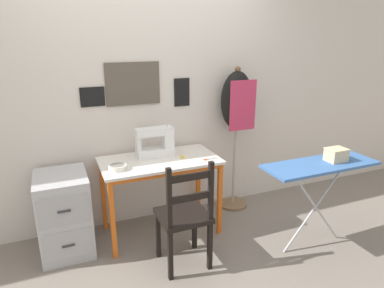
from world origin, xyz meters
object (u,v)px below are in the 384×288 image
(filing_cabinet, at_px, (64,214))
(dress_form, at_px, (236,107))
(scissors, at_px, (208,159))
(storage_box, at_px, (336,155))
(wooden_chair, at_px, (184,217))
(thread_spool_near_machine, at_px, (183,156))
(ironing_board, at_px, (320,168))
(sewing_machine, at_px, (157,143))
(fabric_bowl, at_px, (118,167))

(filing_cabinet, bearing_deg, dress_form, 5.50)
(scissors, bearing_deg, storage_box, -32.14)
(wooden_chair, xyz_separation_m, filing_cabinet, (-0.89, 0.61, -0.09))
(thread_spool_near_machine, height_order, dress_form, dress_form)
(filing_cabinet, bearing_deg, ironing_board, -20.89)
(sewing_machine, distance_m, wooden_chair, 0.81)
(thread_spool_near_machine, distance_m, wooden_chair, 0.65)
(sewing_machine, xyz_separation_m, filing_cabinet, (-0.88, -0.08, -0.52))
(filing_cabinet, relative_size, dress_form, 0.46)
(storage_box, bearing_deg, filing_cabinet, 160.43)
(wooden_chair, relative_size, dress_form, 0.61)
(dress_form, distance_m, storage_box, 1.10)
(ironing_board, height_order, storage_box, storage_box)
(storage_box, bearing_deg, dress_form, 114.92)
(sewing_machine, relative_size, storage_box, 2.08)
(scissors, height_order, storage_box, storage_box)
(sewing_machine, bearing_deg, scissors, -34.12)
(ironing_board, distance_m, storage_box, 0.19)
(scissors, height_order, wooden_chair, wooden_chair)
(storage_box, bearing_deg, scissors, 147.86)
(wooden_chair, distance_m, ironing_board, 1.24)
(dress_form, height_order, storage_box, dress_form)
(wooden_chair, relative_size, storage_box, 5.41)
(wooden_chair, xyz_separation_m, storage_box, (1.35, -0.19, 0.41))
(fabric_bowl, relative_size, ironing_board, 0.15)
(sewing_machine, xyz_separation_m, fabric_bowl, (-0.42, -0.21, -0.11))
(sewing_machine, bearing_deg, dress_form, 6.04)
(scissors, bearing_deg, dress_form, 37.10)
(dress_form, distance_m, ironing_board, 1.08)
(sewing_machine, height_order, ironing_board, sewing_machine)
(thread_spool_near_machine, xyz_separation_m, storage_box, (1.15, -0.72, 0.09))
(thread_spool_near_machine, xyz_separation_m, ironing_board, (0.99, -0.72, -0.01))
(scissors, bearing_deg, fabric_bowl, 175.02)
(thread_spool_near_machine, relative_size, ironing_board, 0.04)
(scissors, relative_size, ironing_board, 0.14)
(sewing_machine, xyz_separation_m, ironing_board, (1.20, -0.87, -0.12))
(ironing_board, xyz_separation_m, storage_box, (0.16, -0.00, 0.10))
(wooden_chair, height_order, filing_cabinet, wooden_chair)
(thread_spool_near_machine, xyz_separation_m, dress_form, (0.70, 0.25, 0.36))
(fabric_bowl, bearing_deg, wooden_chair, -48.19)
(dress_form, height_order, ironing_board, dress_form)
(sewing_machine, distance_m, storage_box, 1.61)
(scissors, distance_m, ironing_board, 0.98)
(sewing_machine, relative_size, scissors, 2.56)
(sewing_machine, bearing_deg, filing_cabinet, -175.05)
(fabric_bowl, bearing_deg, storage_box, -20.59)
(fabric_bowl, bearing_deg, scissors, -4.98)
(scissors, distance_m, thread_spool_near_machine, 0.24)
(storage_box, bearing_deg, fabric_bowl, 159.41)
(thread_spool_near_machine, bearing_deg, fabric_bowl, -175.15)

